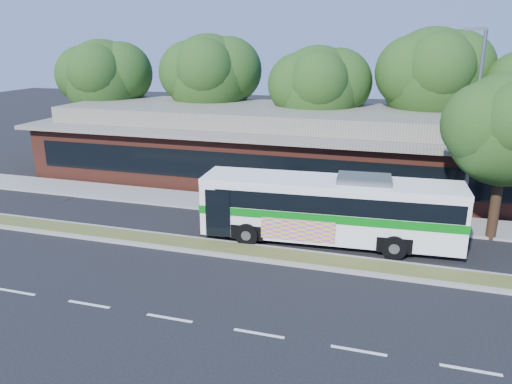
# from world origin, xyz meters

# --- Properties ---
(ground) EXTENTS (120.00, 120.00, 0.00)m
(ground) POSITION_xyz_m (0.00, 0.00, 0.00)
(ground) COLOR black
(ground) RESTS_ON ground
(median_strip) EXTENTS (26.00, 1.10, 0.15)m
(median_strip) POSITION_xyz_m (0.00, 0.60, 0.07)
(median_strip) COLOR #495724
(median_strip) RESTS_ON ground
(sidewalk) EXTENTS (44.00, 2.60, 0.12)m
(sidewalk) POSITION_xyz_m (0.00, 6.40, 0.06)
(sidewalk) COLOR gray
(sidewalk) RESTS_ON ground
(parking_lot) EXTENTS (14.00, 12.00, 0.01)m
(parking_lot) POSITION_xyz_m (-18.00, 10.00, 0.01)
(parking_lot) COLOR black
(parking_lot) RESTS_ON ground
(plaza_building) EXTENTS (33.20, 11.20, 4.45)m
(plaza_building) POSITION_xyz_m (0.00, 12.99, 2.13)
(plaza_building) COLOR #5F291D
(plaza_building) RESTS_ON ground
(lamp_post) EXTENTS (0.93, 0.18, 9.07)m
(lamp_post) POSITION_xyz_m (9.56, 6.00, 4.90)
(lamp_post) COLOR slate
(lamp_post) RESTS_ON ground
(tree_bg_a) EXTENTS (6.47, 5.80, 8.63)m
(tree_bg_a) POSITION_xyz_m (-14.58, 15.14, 5.87)
(tree_bg_a) COLOR black
(tree_bg_a) RESTS_ON ground
(tree_bg_b) EXTENTS (6.69, 6.00, 9.00)m
(tree_bg_b) POSITION_xyz_m (-6.57, 16.14, 6.14)
(tree_bg_b) COLOR black
(tree_bg_b) RESTS_ON ground
(tree_bg_c) EXTENTS (6.24, 5.60, 8.26)m
(tree_bg_c) POSITION_xyz_m (1.40, 15.13, 5.59)
(tree_bg_c) COLOR black
(tree_bg_c) RESTS_ON ground
(tree_bg_d) EXTENTS (6.91, 6.20, 9.37)m
(tree_bg_d) POSITION_xyz_m (8.45, 16.15, 6.42)
(tree_bg_d) COLOR black
(tree_bg_d) RESTS_ON ground
(transit_bus) EXTENTS (11.23, 3.11, 3.12)m
(transit_bus) POSITION_xyz_m (3.92, 2.76, 1.74)
(transit_bus) COLOR white
(transit_bus) RESTS_ON ground
(sedan) EXTENTS (4.59, 2.68, 1.25)m
(sedan) POSITION_xyz_m (-10.40, 9.28, 0.62)
(sedan) COLOR silver
(sedan) RESTS_ON ground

